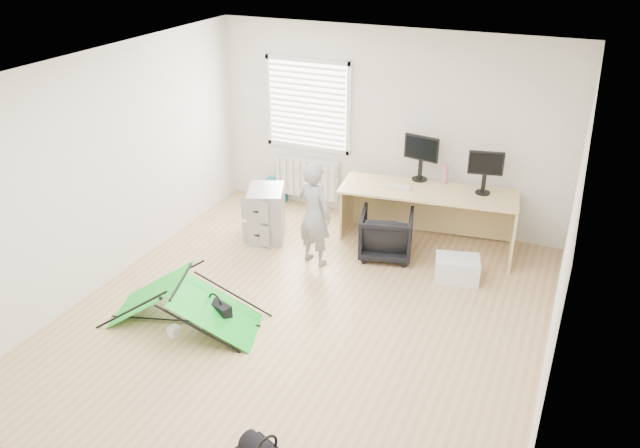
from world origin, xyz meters
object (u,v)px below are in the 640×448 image
at_px(monitor_left, 421,164).
at_px(laptop_bag, 216,314).
at_px(storage_crate, 457,269).
at_px(monitor_right, 484,178).
at_px(kite, 183,302).
at_px(desk, 426,217).
at_px(office_chair, 386,234).
at_px(filing_cabinet, 266,213).
at_px(thermos, 445,174).
at_px(person, 314,214).

relative_size(monitor_left, laptop_bag, 1.19).
bearing_deg(storage_crate, laptop_bag, -137.49).
xyz_separation_m(monitor_left, monitor_right, (0.86, -0.12, -0.02)).
distance_m(monitor_right, kite, 4.02).
bearing_deg(storage_crate, desk, 128.80).
xyz_separation_m(office_chair, laptop_bag, (-1.18, -2.21, -0.15)).
xyz_separation_m(desk, office_chair, (-0.38, -0.52, -0.08)).
height_order(filing_cabinet, thermos, thermos).
xyz_separation_m(monitor_right, storage_crate, (-0.06, -0.94, -0.84)).
bearing_deg(person, monitor_right, -129.96).
distance_m(filing_cabinet, thermos, 2.44).
relative_size(desk, office_chair, 3.39).
bearing_deg(filing_cabinet, laptop_bag, -99.53).
relative_size(filing_cabinet, monitor_left, 1.49).
relative_size(desk, person, 1.70).
height_order(monitor_right, laptop_bag, monitor_right).
relative_size(person, laptop_bag, 3.33).
distance_m(monitor_right, office_chair, 1.43).
relative_size(monitor_right, kite, 0.26).
xyz_separation_m(monitor_right, office_chair, (-1.04, -0.71, -0.68)).
bearing_deg(monitor_right, office_chair, -157.49).
distance_m(desk, kite, 3.40).
xyz_separation_m(filing_cabinet, monitor_left, (1.82, 0.99, 0.65)).
xyz_separation_m(filing_cabinet, laptop_bag, (0.47, -2.04, -0.21)).
height_order(desk, monitor_right, monitor_right).
bearing_deg(monitor_left, monitor_right, 2.30).
bearing_deg(office_chair, laptop_bag, 48.20).
bearing_deg(thermos, office_chair, -121.24).
xyz_separation_m(desk, storage_crate, (0.60, -0.75, -0.24)).
distance_m(desk, laptop_bag, 3.14).
distance_m(kite, laptop_bag, 0.38).
height_order(person, kite, person).
xyz_separation_m(storage_crate, laptop_bag, (-2.16, -1.98, 0.01)).
bearing_deg(office_chair, kite, 42.67).
distance_m(thermos, laptop_bag, 3.56).
height_order(filing_cabinet, laptop_bag, filing_cabinet).
bearing_deg(storage_crate, office_chair, 166.76).
height_order(person, storage_crate, person).
relative_size(monitor_left, thermos, 1.77).
bearing_deg(person, desk, -122.19).
bearing_deg(monitor_right, kite, -142.34).
bearing_deg(kite, desk, 38.54).
relative_size(thermos, storage_crate, 0.52).
relative_size(thermos, person, 0.20).
bearing_deg(kite, laptop_bag, -2.98).
xyz_separation_m(filing_cabinet, kite, (0.12, -2.13, -0.10)).
relative_size(office_chair, laptop_bag, 1.67).
distance_m(filing_cabinet, monitor_left, 2.17).
bearing_deg(storage_crate, monitor_right, 86.37).
bearing_deg(thermos, desk, -112.15).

